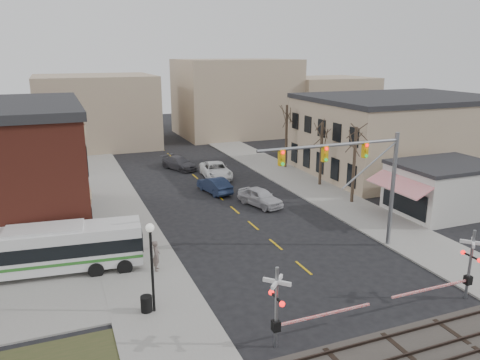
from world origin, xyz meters
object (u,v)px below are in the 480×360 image
transit_bus (46,249)px  street_lamp (151,250)px  traffic_signal_mast (360,169)px  pedestrian_near (156,256)px  pedestrian_far (116,243)px  rr_crossing_west (285,307)px  trash_bin (146,304)px  car_d (179,163)px  car_c (216,170)px  car_a (260,197)px  car_b (214,185)px  rr_crossing_east (464,267)px

transit_bus → street_lamp: 8.64m
traffic_signal_mast → pedestrian_near: traffic_signal_mast is taller
traffic_signal_mast → pedestrian_far: size_ratio=6.90×
rr_crossing_west → pedestrian_far: size_ratio=3.77×
street_lamp → pedestrian_near: 5.34m
trash_bin → pedestrian_near: 4.78m
street_lamp → car_d: 31.15m
rr_crossing_west → transit_bus: bearing=130.8°
pedestrian_near → car_c: bearing=-13.9°
street_lamp → rr_crossing_west: bearing=-44.7°
trash_bin → pedestrian_near: (1.49, 4.51, 0.54)m
rr_crossing_west → car_a: 20.41m
car_d → transit_bus: bearing=-144.6°
transit_bus → car_a: transit_bus is taller
car_b → car_d: car_b is taller
traffic_signal_mast → trash_bin: 15.75m
rr_crossing_east → trash_bin: (-16.20, 4.96, -1.42)m
car_a → car_b: bearing=98.2°
car_d → trash_bin: bearing=-130.6°
trash_bin → car_a: size_ratio=0.18×
street_lamp → car_a: bearing=48.8°
rr_crossing_west → car_c: bearing=77.1°
street_lamp → pedestrian_far: street_lamp is taller
car_d → pedestrian_near: 26.28m
rr_crossing_east → car_a: bearing=100.5°
pedestrian_far → transit_bus: bearing=160.1°
street_lamp → car_d: size_ratio=0.97×
car_a → car_b: size_ratio=1.01×
car_b → car_c: size_ratio=0.78×
traffic_signal_mast → trash_bin: size_ratio=12.06×
traffic_signal_mast → rr_crossing_west: (-9.25, -7.69, -3.78)m
car_a → pedestrian_far: 14.49m
pedestrian_near → pedestrian_far: (-1.95, 3.37, -0.22)m
car_d → rr_crossing_east: bearing=-101.9°
rr_crossing_west → trash_bin: 7.52m
trash_bin → car_b: bearing=62.0°
car_b → car_d: (-0.77, 10.40, -0.04)m
car_a → car_d: size_ratio=0.93×
transit_bus → car_c: bearing=46.5°
transit_bus → car_d: transit_bus is taller
car_c → pedestrian_near: (-10.63, -19.85, 0.26)m
rr_crossing_east → car_d: bearing=101.1°
car_d → pedestrian_far: pedestrian_far is taller
trash_bin → pedestrian_near: bearing=71.8°
trash_bin → car_b: car_b is taller
traffic_signal_mast → transit_bus: bearing=168.3°
traffic_signal_mast → rr_crossing_east: (1.57, -7.59, -3.78)m
street_lamp → pedestrian_far: bearing=96.0°
transit_bus → pedestrian_far: transit_bus is taller
trash_bin → pedestrian_far: pedestrian_far is taller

